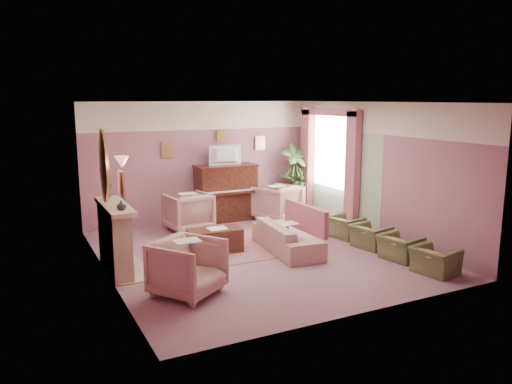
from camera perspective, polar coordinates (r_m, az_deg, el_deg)
name	(u,v)px	position (r m, az deg, el deg)	size (l,w,h in m)	color
floor	(258,253)	(9.45, 0.26, -7.01)	(5.50, 6.00, 0.01)	#90626A
ceiling	(258,102)	(9.01, 0.27, 10.21)	(5.50, 6.00, 0.01)	silver
wall_back	(201,162)	(11.85, -6.33, 3.47)	(5.50, 0.02, 2.80)	#83556E
wall_front	(362,213)	(6.64, 12.07, -2.38)	(5.50, 0.02, 2.80)	#83556E
wall_left	(104,192)	(8.27, -16.98, -0.05)	(0.02, 6.00, 2.80)	#83556E
wall_right	(376,170)	(10.64, 13.59, 2.42)	(0.02, 6.00, 2.80)	#83556E
picture_rail_band	(200,116)	(11.76, -6.42, 8.67)	(5.50, 0.01, 0.65)	beige
stripe_panel	(338,177)	(11.69, 9.37, 1.69)	(0.01, 3.00, 2.15)	#AABF9D
fireplace_surround	(115,240)	(8.68, -15.86, -5.26)	(0.30, 1.40, 1.10)	tan
fireplace_inset	(121,247)	(8.74, -15.16, -6.14)	(0.18, 0.72, 0.68)	black
fire_ember	(124,257)	(8.80, -14.85, -7.24)	(0.06, 0.54, 0.10)	#EF2703
mantel_shelf	(115,206)	(8.55, -15.86, -1.56)	(0.40, 1.55, 0.07)	tan
hearth	(128,269)	(8.88, -14.40, -8.47)	(0.55, 1.50, 0.02)	tan
mirror_frame	(104,166)	(8.41, -17.03, 2.88)	(0.04, 0.72, 1.20)	tan
mirror_glass	(105,166)	(8.42, -16.86, 2.89)	(0.01, 0.60, 1.06)	silver
sconce_shade	(122,162)	(7.38, -15.09, 3.36)	(0.20, 0.20, 0.16)	#FEAE89
piano	(226,193)	(11.86, -3.45, -0.15)	(1.40, 0.60, 1.30)	#3D1A11
piano_keyshelf	(232,193)	(11.53, -2.77, -0.10)	(1.30, 0.12, 0.06)	#3D1A11
piano_keys	(232,191)	(11.52, -2.77, 0.10)	(1.20, 0.08, 0.02)	white
piano_top	(226,166)	(11.75, -3.48, 3.02)	(1.45, 0.65, 0.04)	#3D1A11
television	(226,154)	(11.67, -3.40, 4.40)	(0.80, 0.12, 0.48)	black
print_back_left	(168,150)	(11.53, -10.03, 4.77)	(0.30, 0.03, 0.38)	tan
print_back_right	(260,143)	(12.40, 0.46, 5.62)	(0.26, 0.03, 0.34)	tan
print_back_mid	(221,136)	(11.94, -4.06, 6.46)	(0.22, 0.03, 0.26)	tan
print_left_wall	(121,184)	(7.06, -15.12, 0.91)	(0.03, 0.28, 0.36)	tan
window_blind	(331,149)	(11.80, 8.61, 4.85)	(0.03, 1.40, 1.80)	silver
curtain_left	(352,172)	(11.06, 10.96, 2.31)	(0.16, 0.34, 2.60)	#B05663
curtain_right	(307,162)	(12.55, 5.84, 3.42)	(0.16, 0.34, 2.60)	#B05663
pelmet	(330,112)	(11.69, 8.41, 9.03)	(0.16, 2.20, 0.16)	#B05663
mantel_plant	(108,191)	(9.05, -16.52, 0.16)	(0.16, 0.16, 0.28)	#365F29
mantel_vase	(121,205)	(8.05, -15.14, -1.48)	(0.16, 0.16, 0.16)	beige
area_rug	(217,251)	(9.61, -4.46, -6.72)	(2.50, 1.80, 0.01)	#9D5E5C
coffee_table	(215,240)	(9.50, -4.72, -5.54)	(1.00, 0.50, 0.45)	#492118
table_paper	(217,228)	(9.46, -4.46, -4.17)	(0.35, 0.28, 0.01)	white
sofa	(287,232)	(9.51, 3.60, -4.55)	(0.62, 1.87, 0.76)	tan
sofa_throw	(305,218)	(9.66, 5.67, -2.99)	(0.09, 1.42, 0.52)	#B05663
floral_armchair_left	(188,210)	(11.04, -7.76, -2.03)	(0.89, 0.89, 0.93)	tan
floral_armchair_right	(277,201)	(11.88, 2.41, -1.03)	(0.89, 0.89, 0.93)	tan
floral_armchair_front	(188,265)	(7.48, -7.80, -8.22)	(0.89, 0.89, 0.93)	tan
olive_chair_a	(435,256)	(8.82, 19.77, -6.94)	(0.49, 0.69, 0.60)	#555D36
olive_chair_b	(400,244)	(9.37, 16.14, -5.70)	(0.49, 0.69, 0.60)	#555D36
olive_chair_c	(370,233)	(9.96, 12.95, -4.57)	(0.49, 0.69, 0.60)	#555D36
olive_chair_d	(345,224)	(10.58, 10.13, -3.57)	(0.49, 0.69, 0.60)	#555D36
side_table	(295,200)	(12.58, 4.51, -0.92)	(0.52, 0.52, 0.70)	silver
side_plant_big	(296,180)	(12.49, 4.54, 1.42)	(0.30, 0.30, 0.34)	#365F29
side_plant_small	(302,181)	(12.47, 5.25, 1.25)	(0.16, 0.16, 0.28)	#365F29
palm_pot	(294,207)	(12.64, 4.36, -1.70)	(0.34, 0.34, 0.34)	#9D5541
palm_plant	(294,172)	(12.48, 4.42, 2.29)	(0.76, 0.76, 1.44)	#365F29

